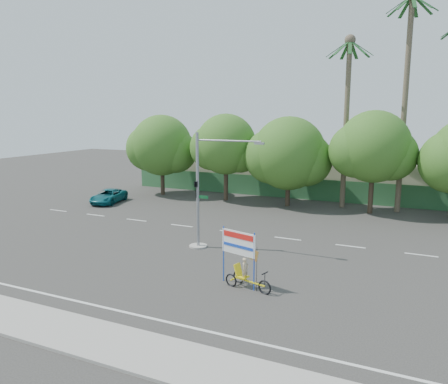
% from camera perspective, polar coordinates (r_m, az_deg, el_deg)
% --- Properties ---
extents(ground, '(120.00, 120.00, 0.00)m').
position_cam_1_polar(ground, '(22.64, -2.54, -10.71)').
color(ground, '#33302D').
rests_on(ground, ground).
extents(sidewalk_near, '(50.00, 2.40, 0.12)m').
position_cam_1_polar(sidewalk_near, '(16.92, -14.88, -18.48)').
color(sidewalk_near, gray).
rests_on(sidewalk_near, ground).
extents(fence, '(38.00, 0.08, 2.00)m').
position_cam_1_polar(fence, '(42.03, 10.97, 0.36)').
color(fence, '#336B3D').
rests_on(fence, ground).
extents(building_left, '(12.00, 8.00, 4.00)m').
position_cam_1_polar(building_left, '(49.30, 0.93, 3.17)').
color(building_left, beige).
rests_on(building_left, ground).
extents(building_right, '(14.00, 8.00, 3.60)m').
position_cam_1_polar(building_right, '(45.25, 22.28, 1.50)').
color(building_right, beige).
rests_on(building_right, ground).
extents(tree_far_left, '(7.14, 6.00, 7.96)m').
position_cam_1_polar(tree_far_left, '(43.92, -8.19, 5.81)').
color(tree_far_left, '#473828').
rests_on(tree_far_left, ground).
extents(tree_left, '(6.66, 5.60, 8.07)m').
position_cam_1_polar(tree_left, '(40.53, 0.20, 5.97)').
color(tree_left, '#473828').
rests_on(tree_left, ground).
extents(tree_center, '(7.62, 6.40, 7.85)m').
position_cam_1_polar(tree_center, '(38.49, 8.37, 4.75)').
color(tree_center, '#473828').
rests_on(tree_center, ground).
extents(tree_right, '(6.90, 5.80, 8.36)m').
position_cam_1_polar(tree_right, '(37.08, 18.88, 5.30)').
color(tree_right, '#473828').
rests_on(tree_right, ground).
extents(palm_tall, '(3.73, 3.79, 17.45)m').
position_cam_1_polar(palm_tall, '(38.38, 22.70, 13.03)').
color(palm_tall, '#70604C').
rests_on(palm_tall, ground).
extents(palm_short, '(3.73, 3.79, 14.45)m').
position_cam_1_polar(palm_short, '(38.78, 15.77, 11.02)').
color(palm_short, '#70604C').
rests_on(palm_short, ground).
extents(traffic_signal, '(4.72, 1.10, 7.00)m').
position_cam_1_polar(traffic_signal, '(26.21, -2.88, -1.15)').
color(traffic_signal, gray).
rests_on(traffic_signal, ground).
extents(trike_billboard, '(2.76, 1.10, 2.80)m').
position_cam_1_polar(trike_billboard, '(20.74, 2.48, -9.39)').
color(trike_billboard, black).
rests_on(trike_billboard, ground).
extents(pickup_truck, '(2.91, 4.74, 1.23)m').
position_cam_1_polar(pickup_truck, '(41.24, -14.84, -0.53)').
color(pickup_truck, '#0E5E67').
rests_on(pickup_truck, ground).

